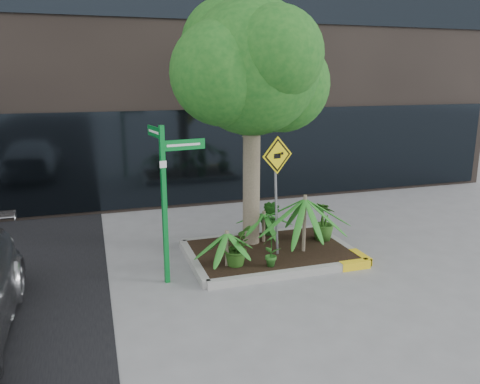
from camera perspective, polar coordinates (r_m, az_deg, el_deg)
name	(u,v)px	position (r m, az deg, el deg)	size (l,w,h in m)	color
ground	(266,263)	(9.33, 3.21, -8.59)	(80.00, 80.00, 0.00)	gray
planter	(272,252)	(9.61, 3.94, -7.27)	(3.35, 2.36, 0.15)	#9E9E99
tree	(252,68)	(9.40, 1.43, 14.92)	(3.41, 3.02, 5.11)	gray
palm_front	(305,199)	(9.26, 7.95, -0.82)	(1.31, 1.31, 1.45)	gray
palm_left	(227,233)	(8.58, -1.63, -5.02)	(0.77, 0.77, 0.85)	gray
palm_back	(264,213)	(9.85, 2.93, -2.59)	(0.75, 0.75, 0.84)	gray
shrub_a	(235,247)	(8.71, -0.61, -6.69)	(0.64, 0.64, 0.71)	#2A5B1A
shrub_b	(324,221)	(10.17, 10.14, -3.50)	(0.46, 0.46, 0.83)	#2C5F1C
shrub_c	(271,248)	(8.67, 3.82, -6.86)	(0.37, 0.37, 0.69)	#27651F
shrub_d	(270,217)	(10.33, 3.68, -3.10)	(0.44, 0.44, 0.80)	#1D5518
street_sign_post	(166,187)	(8.10, -9.04, 0.58)	(0.89, 0.82, 2.79)	#0B7D2C
cattle_sign	(277,176)	(8.96, 4.51, 1.99)	(0.69, 0.25, 2.33)	slate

